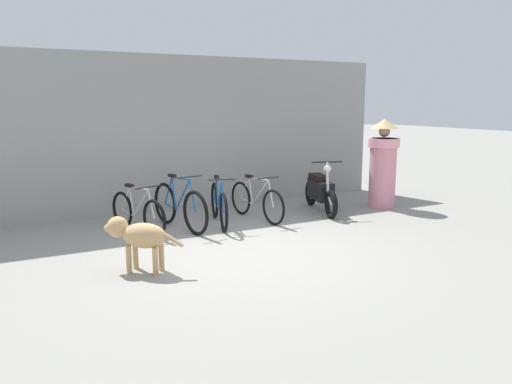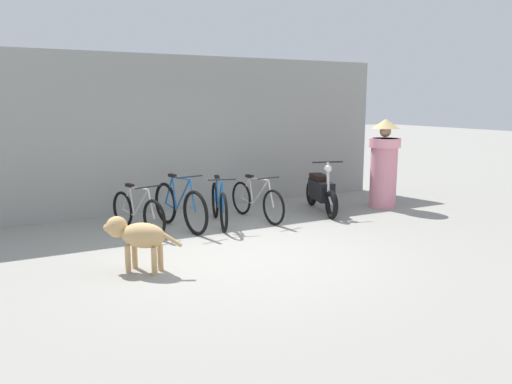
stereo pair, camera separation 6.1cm
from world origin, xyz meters
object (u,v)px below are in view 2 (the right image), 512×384
object	(u,v)px
bicycle_2	(219,205)
bicycle_3	(257,201)
stray_dog	(137,235)
person_in_robes	(384,163)
bicycle_0	(138,212)
bicycle_1	(180,207)
motorcycle	(321,191)

from	to	relation	value
bicycle_2	bicycle_3	world-z (taller)	bicycle_2
bicycle_2	stray_dog	bearing A→B (deg)	-31.73
bicycle_2	person_in_robes	bearing A→B (deg)	102.28
bicycle_2	stray_dog	size ratio (longest dim) A/B	1.92
bicycle_0	bicycle_3	bearing A→B (deg)	70.69
bicycle_1	bicycle_3	xyz separation A→B (m)	(1.45, 0.01, -0.04)
bicycle_3	motorcycle	xyz separation A→B (m)	(1.39, -0.01, 0.06)
stray_dog	bicycle_2	bearing A→B (deg)	-94.70
bicycle_1	bicycle_3	bearing A→B (deg)	79.60
bicycle_0	motorcycle	size ratio (longest dim) A/B	0.90
stray_dog	bicycle_1	bearing A→B (deg)	-81.19
bicycle_3	person_in_robes	world-z (taller)	person_in_robes
bicycle_3	motorcycle	distance (m)	1.40
bicycle_1	bicycle_3	size ratio (longest dim) A/B	1.03
bicycle_2	person_in_robes	xyz separation A→B (m)	(3.51, -0.18, 0.55)
bicycle_0	stray_dog	world-z (taller)	bicycle_0
person_in_robes	stray_dog	bearing A→B (deg)	-1.19
bicycle_2	motorcycle	bearing A→B (deg)	105.65
bicycle_1	bicycle_2	xyz separation A→B (m)	(0.71, -0.02, -0.03)
bicycle_0	bicycle_2	distance (m)	1.39
person_in_robes	bicycle_2	bearing A→B (deg)	-20.35
bicycle_3	stray_dog	distance (m)	3.16
motorcycle	person_in_robes	world-z (taller)	person_in_robes
bicycle_2	stray_dog	world-z (taller)	bicycle_2
bicycle_3	bicycle_0	bearing A→B (deg)	-99.40
bicycle_0	stray_dog	size ratio (longest dim) A/B	1.78
bicycle_3	person_in_robes	xyz separation A→B (m)	(2.76, -0.21, 0.56)
bicycle_0	bicycle_1	distance (m)	0.69
bicycle_1	person_in_robes	bearing A→B (deg)	76.48
bicycle_1	motorcycle	bearing A→B (deg)	79.14
bicycle_0	bicycle_1	size ratio (longest dim) A/B	0.90
motorcycle	person_in_robes	size ratio (longest dim) A/B	0.96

